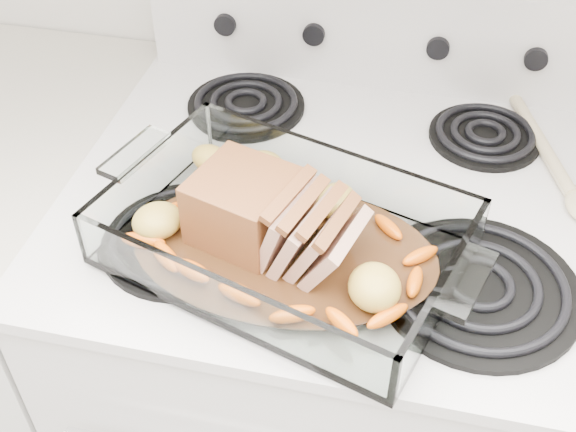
% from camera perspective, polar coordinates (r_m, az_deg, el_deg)
% --- Properties ---
extents(electric_range, '(0.78, 0.70, 1.12)m').
position_cam_1_polar(electric_range, '(1.37, 3.52, -12.28)').
color(electric_range, silver).
rests_on(electric_range, ground).
extents(counter_left, '(0.58, 0.68, 0.93)m').
position_cam_1_polar(counter_left, '(1.57, -21.31, -7.44)').
color(counter_left, silver).
rests_on(counter_left, ground).
extents(baking_dish, '(0.42, 0.28, 0.08)m').
position_cam_1_polar(baking_dish, '(0.90, -0.28, -2.10)').
color(baking_dish, silver).
rests_on(baking_dish, electric_range).
extents(pork_roast, '(0.21, 0.11, 0.09)m').
position_cam_1_polar(pork_roast, '(0.89, -2.21, -0.33)').
color(pork_roast, '#96552D').
rests_on(pork_roast, baking_dish).
extents(roast_vegetables, '(0.35, 0.19, 0.04)m').
position_cam_1_polar(roast_vegetables, '(0.92, -0.02, -0.27)').
color(roast_vegetables, '#FF5D00').
rests_on(roast_vegetables, baking_dish).
extents(wooden_spoon, '(0.14, 0.29, 0.02)m').
position_cam_1_polar(wooden_spoon, '(1.10, 21.21, 2.93)').
color(wooden_spoon, beige).
rests_on(wooden_spoon, electric_range).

